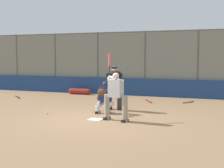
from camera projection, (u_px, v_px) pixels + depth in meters
ground_plane at (95, 120)px, 9.80m from camera, size 160.00×160.00×0.00m
home_plate_marker at (95, 119)px, 9.80m from camera, size 0.43×0.43×0.01m
backstop_fence at (145, 62)px, 15.63m from camera, size 20.63×0.08×3.25m
padding_wall at (144, 87)px, 15.65m from camera, size 20.14×0.18×0.86m
bleachers_beyond at (102, 79)px, 19.59m from camera, size 14.39×3.05×1.80m
batter_at_plate at (116, 95)px, 9.58m from camera, size 0.86×0.80×2.08m
catcher_behind_plate at (104, 97)px, 10.88m from camera, size 0.59×0.70×1.11m
umpire_home at (114, 87)px, 11.56m from camera, size 0.66×0.42×1.62m
spare_bat_by_padding at (149, 101)px, 13.54m from camera, size 0.45×0.79×0.07m
spare_bat_third_base_side at (18, 97)px, 14.98m from camera, size 0.68×0.62×0.07m
spare_bat_first_base_side at (190, 102)px, 13.44m from camera, size 0.41×0.74×0.07m
fielding_glove_on_dirt at (123, 96)px, 15.30m from camera, size 0.28×0.21×0.10m
baseball_loose at (47, 113)px, 10.78m from camera, size 0.07×0.07×0.07m
equipment_bag_dugout_side at (80, 91)px, 16.33m from camera, size 1.29×0.30×0.30m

